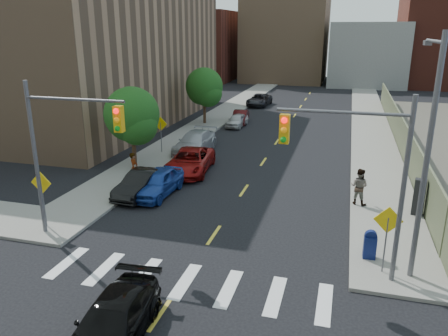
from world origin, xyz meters
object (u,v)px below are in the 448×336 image
Objects in this scene: parked_car_blue at (157,182)px; pedestrian_west at (134,168)px; pedestrian_east at (359,186)px; parked_car_white at (237,120)px; black_sedan at (113,323)px; parked_car_grey at (259,100)px; parked_car_black at (141,184)px; parked_car_maroon at (240,117)px; payphone at (419,197)px; parked_car_silver at (195,142)px; mailbox at (370,245)px; parked_car_red at (190,161)px.

parked_car_blue is 2.33× the size of pedestrian_west.
pedestrian_east is (10.90, 1.33, 0.38)m from parked_car_blue.
black_sedan reaches higher than parked_car_white.
pedestrian_east reaches higher than parked_car_grey.
parked_car_black is 20.73m from parked_car_maroon.
payphone reaches higher than black_sedan.
pedestrian_east is at bearing 12.44° from parked_car_black.
parked_car_black is at bearing -167.00° from payphone.
parked_car_silver is 1.16× the size of black_sedan.
parked_car_grey is 4.20× the size of mailbox.
parked_car_blue is 31.28m from parked_car_grey.
payphone reaches higher than parked_car_grey.
parked_car_maroon is 1.98× the size of pedestrian_east.
mailbox is 5.79m from payphone.
payphone is (13.75, 0.72, 0.32)m from parked_car_blue.
parked_car_maroon is 27.46m from mailbox.
mailbox is (11.74, -35.78, 0.03)m from parked_car_grey.
parked_car_grey is (0.51, 22.23, -0.08)m from parked_car_silver.
parked_car_blue is at bearing 23.58° from parked_car_black.
mailbox is (11.29, -4.51, -0.01)m from parked_car_blue.
parked_car_black reaches higher than mailbox.
parked_car_silver is (-1.30, 4.65, 0.03)m from parked_car_red.
parked_car_red is 16.05m from parked_car_maroon.
parked_car_white is 17.79m from pedestrian_west.
payphone is at bearing -28.56° from parked_car_silver.
parked_car_white is at bearing 85.93° from parked_car_silver.
parked_car_white is at bearing -85.23° from parked_car_grey.
parked_car_grey is (-0.44, 31.27, -0.05)m from parked_car_blue.
parked_car_silver is at bearing 99.73° from parked_car_red.
pedestrian_west is (-15.73, 0.36, 0.02)m from payphone.
mailbox is at bearing -18.89° from parked_car_blue.
pedestrian_east reaches higher than payphone.
parked_car_blue is 2.38× the size of payphone.
parked_car_silver is at bearing 159.52° from payphone.
parked_car_blue is 2.28m from pedestrian_west.
parked_car_black is 0.78× the size of parked_car_red.
parked_car_silver is at bearing -22.68° from pedestrian_west.
black_sedan is at bearing -119.91° from payphone.
parked_car_blue is 4.41m from parked_car_red.
parked_car_maroon is 10.84m from parked_car_grey.
mailbox is at bearing -128.18° from pedestrian_west.
pedestrian_west is at bearing -100.88° from parked_car_maroon.
parked_car_red is 2.79× the size of pedestrian_east.
pedestrian_east is at bearing -53.63° from parked_car_white.
parked_car_red is at bearing -93.69° from parked_car_maroon.
parked_car_grey is at bearing -48.80° from pedestrian_east.
pedestrian_west is (-1.97, 1.08, 0.35)m from parked_car_blue.
pedestrian_west is at bearing 21.56° from pedestrian_east.
parked_car_white is 3.02× the size of mailbox.
parked_car_maroon is (-0.08, 1.67, 0.02)m from parked_car_white.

